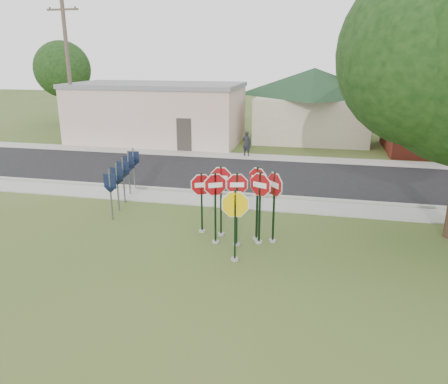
% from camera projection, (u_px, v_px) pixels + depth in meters
% --- Properties ---
extents(ground, '(120.00, 120.00, 0.00)m').
position_uv_depth(ground, '(224.00, 260.00, 13.64)').
color(ground, '#354F1D').
rests_on(ground, ground).
extents(sidewalk_near, '(60.00, 1.60, 0.06)m').
position_uv_depth(sidewalk_near, '(252.00, 203.00, 18.76)').
color(sidewalk_near, gray).
rests_on(sidewalk_near, ground).
extents(road, '(60.00, 7.00, 0.04)m').
position_uv_depth(road, '(265.00, 176.00, 22.95)').
color(road, black).
rests_on(road, ground).
extents(sidewalk_far, '(60.00, 1.60, 0.06)m').
position_uv_depth(sidewalk_far, '(274.00, 158.00, 26.95)').
color(sidewalk_far, gray).
rests_on(sidewalk_far, ground).
extents(curb, '(60.00, 0.20, 0.14)m').
position_uv_depth(curb, '(255.00, 195.00, 19.68)').
color(curb, gray).
rests_on(curb, ground).
extents(stop_sign_center, '(0.96, 0.24, 2.62)m').
position_uv_depth(stop_sign_center, '(237.00, 200.00, 14.21)').
color(stop_sign_center, gray).
rests_on(stop_sign_center, ground).
extents(stop_sign_yellow, '(1.13, 0.24, 2.42)m').
position_uv_depth(stop_sign_yellow, '(235.00, 216.00, 13.17)').
color(stop_sign_yellow, gray).
rests_on(stop_sign_yellow, ground).
extents(stop_sign_left, '(0.91, 0.51, 2.58)m').
position_uv_depth(stop_sign_left, '(215.00, 198.00, 14.41)').
color(stop_sign_left, gray).
rests_on(stop_sign_left, ground).
extents(stop_sign_right, '(1.00, 0.47, 2.61)m').
position_uv_depth(stop_sign_right, '(260.00, 198.00, 14.38)').
color(stop_sign_right, gray).
rests_on(stop_sign_right, ground).
extents(stop_sign_back_right, '(0.88, 0.45, 2.70)m').
position_uv_depth(stop_sign_back_right, '(257.00, 194.00, 14.64)').
color(stop_sign_back_right, gray).
rests_on(stop_sign_back_right, ground).
extents(stop_sign_back_left, '(1.02, 0.24, 2.63)m').
position_uv_depth(stop_sign_back_left, '(221.00, 192.00, 15.02)').
color(stop_sign_back_left, gray).
rests_on(stop_sign_back_left, ground).
extents(stop_sign_far_right, '(0.75, 0.85, 2.61)m').
position_uv_depth(stop_sign_far_right, '(274.00, 197.00, 14.48)').
color(stop_sign_far_right, gray).
rests_on(stop_sign_far_right, ground).
extents(stop_sign_far_left, '(0.94, 0.50, 2.31)m').
position_uv_depth(stop_sign_far_left, '(202.00, 195.00, 15.36)').
color(stop_sign_far_left, gray).
rests_on(stop_sign_far_left, ground).
extents(route_sign_row, '(1.43, 4.63, 2.00)m').
position_uv_depth(route_sign_row, '(123.00, 175.00, 18.58)').
color(route_sign_row, '#59595E').
rests_on(route_sign_row, ground).
extents(building_stucco, '(12.20, 6.20, 4.20)m').
position_uv_depth(building_stucco, '(157.00, 112.00, 31.61)').
color(building_stucco, beige).
rests_on(building_stucco, ground).
extents(building_house, '(11.60, 11.60, 6.20)m').
position_uv_depth(building_house, '(314.00, 89.00, 32.62)').
color(building_house, beige).
rests_on(building_house, ground).
extents(utility_pole_near, '(2.20, 0.26, 9.50)m').
position_uv_depth(utility_pole_near, '(69.00, 73.00, 29.19)').
color(utility_pole_near, '#483A30').
rests_on(utility_pole_near, ground).
extents(bg_tree_left, '(4.90, 4.90, 7.35)m').
position_uv_depth(bg_tree_left, '(62.00, 69.00, 38.64)').
color(bg_tree_left, black).
rests_on(bg_tree_left, ground).
extents(pedestrian, '(0.64, 0.51, 1.55)m').
position_uv_depth(pedestrian, '(247.00, 143.00, 27.21)').
color(pedestrian, black).
rests_on(pedestrian, sidewalk_far).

